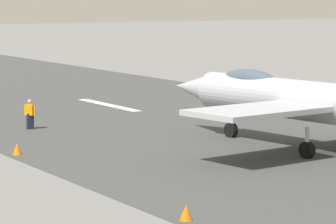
{
  "coord_description": "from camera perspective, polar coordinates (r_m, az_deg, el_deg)",
  "views": [
    {
      "loc": [
        -29.86,
        28.03,
        7.2
      ],
      "look_at": [
        4.93,
        7.49,
        2.2
      ],
      "focal_mm": 100.62,
      "sensor_mm": 36.0,
      "label": 1
    }
  ],
  "objects": [
    {
      "name": "fighter_jet",
      "position": [
        44.44,
        8.14,
        0.8
      ],
      "size": [
        17.63,
        14.19,
        5.61
      ],
      "color": "#A7A8B2",
      "rests_on": "ground"
    },
    {
      "name": "marker_cone_near",
      "position": [
        30.4,
        1.11,
        -6.11
      ],
      "size": [
        0.44,
        0.44,
        0.55
      ],
      "primitive_type": "cone",
      "color": "orange",
      "rests_on": "ground"
    },
    {
      "name": "marker_cone_mid",
      "position": [
        43.32,
        -9.12,
        -2.24
      ],
      "size": [
        0.44,
        0.44,
        0.55
      ],
      "primitive_type": "cone",
      "color": "orange",
      "rests_on": "ground"
    },
    {
      "name": "crew_person",
      "position": [
        51.45,
        -8.36,
        -0.15
      ],
      "size": [
        0.58,
        0.49,
        1.63
      ],
      "color": "#1E2338",
      "rests_on": "ground"
    }
  ]
}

